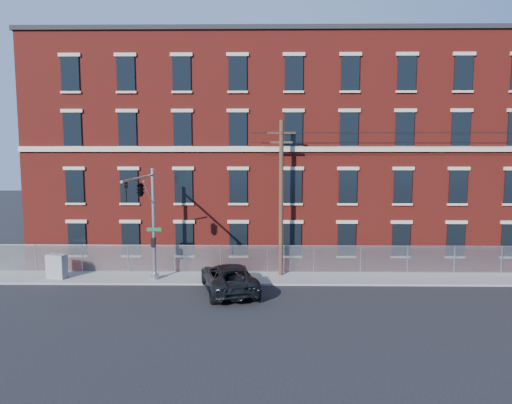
{
  "coord_description": "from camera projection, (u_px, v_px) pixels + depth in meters",
  "views": [
    {
      "loc": [
        0.8,
        -24.69,
        8.29
      ],
      "look_at": [
        0.41,
        4.0,
        5.09
      ],
      "focal_mm": 33.28,
      "sensor_mm": 36.0,
      "label": 1
    }
  ],
  "objects": [
    {
      "name": "ground",
      "position": [
        247.0,
        304.0,
        25.47
      ],
      "size": [
        140.0,
        140.0,
        0.0
      ],
      "primitive_type": "plane",
      "color": "black",
      "rests_on": "ground"
    },
    {
      "name": "traffic_signal_mast",
      "position": [
        144.0,
        200.0,
        27.12
      ],
      "size": [
        0.9,
        6.75,
        7.0
      ],
      "color": "#9EA0A5",
      "rests_on": "ground"
    },
    {
      "name": "utility_pole_near",
      "position": [
        281.0,
        195.0,
        30.41
      ],
      "size": [
        1.8,
        0.28,
        10.0
      ],
      "color": "#442E22",
      "rests_on": "ground"
    },
    {
      "name": "pickup_truck",
      "position": [
        229.0,
        278.0,
        27.66
      ],
      "size": [
        4.07,
        6.43,
        1.65
      ],
      "primitive_type": "imported",
      "rotation": [
        0.0,
        0.0,
        3.38
      ],
      "color": "black",
      "rests_on": "ground"
    },
    {
      "name": "utility_cabinet",
      "position": [
        57.0,
        266.0,
        30.12
      ],
      "size": [
        1.34,
        0.9,
        1.53
      ],
      "primitive_type": "cube",
      "rotation": [
        0.0,
        0.0,
        -0.25
      ],
      "color": "slate",
      "rests_on": "sidewalk"
    },
    {
      "name": "mill_building",
      "position": [
        401.0,
        151.0,
        38.25
      ],
      "size": [
        55.3,
        14.32,
        16.3
      ],
      "color": "maroon",
      "rests_on": "ground"
    },
    {
      "name": "chain_link_fence",
      "position": [
        431.0,
        259.0,
        31.45
      ],
      "size": [
        59.06,
        0.06,
        1.85
      ],
      "color": "#A5A8AD",
      "rests_on": "ground"
    },
    {
      "name": "sidewalk",
      "position": [
        437.0,
        279.0,
        30.27
      ],
      "size": [
        65.0,
        3.0,
        0.12
      ],
      "primitive_type": "cube",
      "color": "gray",
      "rests_on": "ground"
    }
  ]
}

